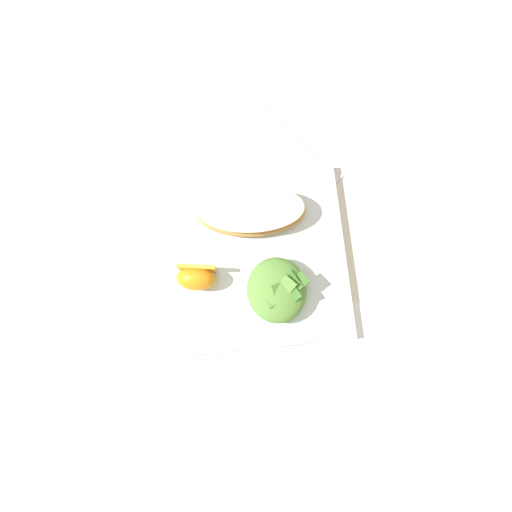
% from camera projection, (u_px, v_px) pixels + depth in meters
% --- Properties ---
extents(ground, '(3.00, 3.00, 0.00)m').
position_uv_depth(ground, '(256.00, 259.00, 0.74)').
color(ground, beige).
extents(white_plate, '(0.28, 0.28, 0.02)m').
position_uv_depth(white_plate, '(256.00, 258.00, 0.73)').
color(white_plate, silver).
rests_on(white_plate, ground).
extents(cheesy_pizza_bread, '(0.09, 0.17, 0.04)m').
position_uv_depth(cheesy_pizza_bread, '(250.00, 211.00, 0.72)').
color(cheesy_pizza_bread, tan).
rests_on(cheesy_pizza_bread, white_plate).
extents(green_salad_pile, '(0.10, 0.09, 0.05)m').
position_uv_depth(green_salad_pile, '(277.00, 290.00, 0.70)').
color(green_salad_pile, '#5B8E3D').
rests_on(green_salad_pile, white_plate).
extents(orange_wedge_front, '(0.05, 0.06, 0.04)m').
position_uv_depth(orange_wedge_front, '(196.00, 277.00, 0.70)').
color(orange_wedge_front, orange).
rests_on(orange_wedge_front, white_plate).
extents(paper_napkin, '(0.14, 0.14, 0.00)m').
position_uv_depth(paper_napkin, '(361.00, 341.00, 0.72)').
color(paper_napkin, white).
rests_on(paper_napkin, ground).
extents(metal_fork, '(0.16, 0.13, 0.01)m').
position_uv_depth(metal_fork, '(304.00, 150.00, 0.77)').
color(metal_fork, silver).
rests_on(metal_fork, ground).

